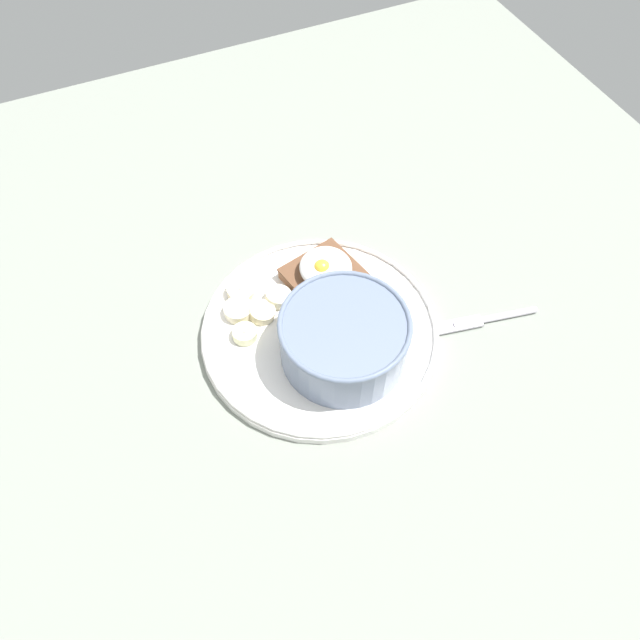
{
  "coord_description": "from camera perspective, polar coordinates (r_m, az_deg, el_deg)",
  "views": [
    {
      "loc": [
        36.54,
        -16.37,
        62.78
      ],
      "look_at": [
        0.0,
        0.0,
        5.0
      ],
      "focal_mm": 35.0,
      "sensor_mm": 36.0,
      "label": 1
    }
  ],
  "objects": [
    {
      "name": "plate",
      "position": [
        0.72,
        -0.0,
        -1.0
      ],
      "size": [
        27.53,
        27.53,
        1.6
      ],
      "color": "white",
      "rests_on": "ground_plane"
    },
    {
      "name": "banana_slice_inner",
      "position": [
        0.73,
        -7.46,
        0.89
      ],
      "size": [
        4.54,
        4.52,
        1.36
      ],
      "color": "#F1E3BD",
      "rests_on": "plate"
    },
    {
      "name": "ground_plane",
      "position": [
        0.74,
        -0.0,
        -1.77
      ],
      "size": [
        120.0,
        120.0,
        2.0
      ],
      "primitive_type": "cube",
      "color": "gray",
      "rests_on": "ground"
    },
    {
      "name": "banana_slice_left",
      "position": [
        0.71,
        -6.89,
        -1.25
      ],
      "size": [
        4.07,
        4.07,
        1.29
      ],
      "color": "beige",
      "rests_on": "plate"
    },
    {
      "name": "poached_egg",
      "position": [
        0.74,
        0.5,
        4.82
      ],
      "size": [
        6.34,
        6.23,
        2.99
      ],
      "color": "white",
      "rests_on": "toast_slice"
    },
    {
      "name": "knife",
      "position": [
        0.76,
        14.52,
        -0.03
      ],
      "size": [
        3.83,
        13.89,
        0.8
      ],
      "color": "silver",
      "rests_on": "ground_plane"
    },
    {
      "name": "oatmeal_bowl",
      "position": [
        0.68,
        2.21,
        -1.71
      ],
      "size": [
        14.34,
        14.34,
        6.15
      ],
      "color": "slate",
      "rests_on": "plate"
    },
    {
      "name": "banana_slice_right",
      "position": [
        0.75,
        -7.25,
        2.67
      ],
      "size": [
        4.17,
        4.1,
        1.52
      ],
      "color": "beige",
      "rests_on": "plate"
    },
    {
      "name": "banana_slice_back",
      "position": [
        0.73,
        -5.3,
        0.7
      ],
      "size": [
        4.03,
        4.11,
        1.6
      ],
      "color": "beige",
      "rests_on": "plate"
    },
    {
      "name": "banana_slice_front",
      "position": [
        0.74,
        -3.81,
        2.12
      ],
      "size": [
        3.78,
        3.9,
        1.68
      ],
      "color": "#F2ECC7",
      "rests_on": "plate"
    },
    {
      "name": "toast_slice",
      "position": [
        0.75,
        0.51,
        3.88
      ],
      "size": [
        10.13,
        10.13,
        1.64
      ],
      "color": "brown",
      "rests_on": "plate"
    }
  ]
}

